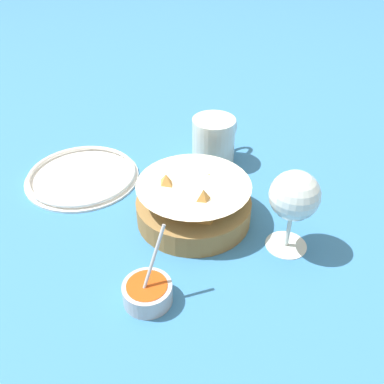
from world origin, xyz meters
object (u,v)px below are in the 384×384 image
Objects in this scene: sauce_cup at (148,292)px; food_basket at (191,204)px; wine_glass at (294,198)px; side_plate at (82,175)px; beer_mug at (214,142)px.

food_basket is at bearing 20.55° from sauce_cup.
sauce_cup is at bearing 157.03° from wine_glass.
wine_glass is at bearing -77.78° from side_plate.
beer_mug is at bearing 23.53° from sauce_cup.
beer_mug is at bearing -36.13° from side_plate.
food_basket is 0.21m from beer_mug.
sauce_cup reaches higher than food_basket.
sauce_cup is (-0.18, -0.07, -0.02)m from food_basket.
wine_glass is 1.13× the size of beer_mug.
sauce_cup is 0.36m from side_plate.
sauce_cup reaches higher than beer_mug.
beer_mug is 0.29m from side_plate.
sauce_cup is 0.41m from beer_mug.
beer_mug reaches higher than food_basket.
wine_glass is at bearing -22.97° from sauce_cup.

